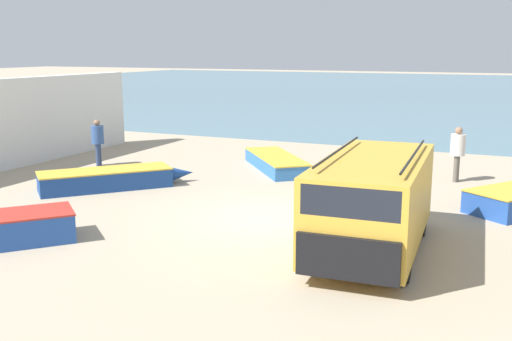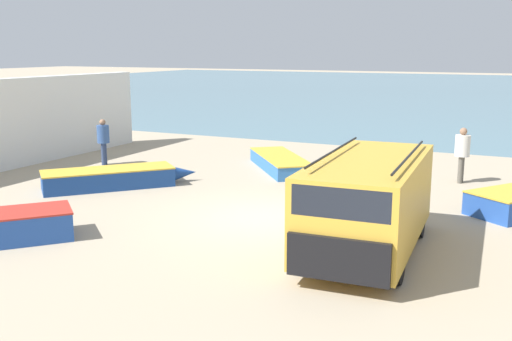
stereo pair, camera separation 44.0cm
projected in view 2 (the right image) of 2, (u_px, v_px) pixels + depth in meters
name	position (u px, v px, depth m)	size (l,w,h in m)	color
ground_plane	(269.00, 218.00, 15.13)	(200.00, 200.00, 0.00)	tan
sea_water	(479.00, 91.00, 61.08)	(120.00, 80.00, 0.01)	slate
parked_van	(369.00, 201.00, 12.38)	(2.25, 5.06, 2.14)	gold
fishing_rowboat_0	(279.00, 162.00, 21.38)	(3.74, 4.36, 0.49)	#2D66AD
fishing_rowboat_3	(114.00, 178.00, 18.49)	(3.87, 4.14, 0.59)	navy
fisherman_0	(462.00, 150.00, 18.97)	(0.47, 0.47, 1.77)	#5B564C
fisherman_2	(103.00, 138.00, 21.93)	(0.44, 0.44, 1.69)	navy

